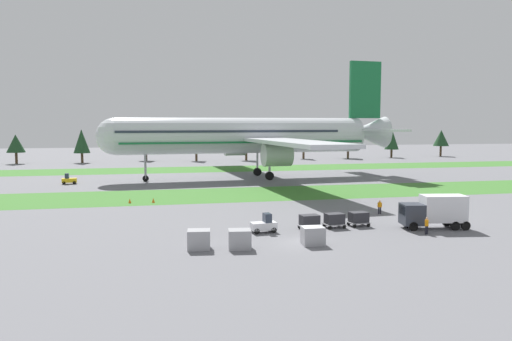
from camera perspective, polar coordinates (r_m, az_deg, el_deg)
name	(u,v)px	position (r m, az deg, el deg)	size (l,w,h in m)	color
ground_plane	(304,244)	(46.46, 5.62, -8.45)	(400.00, 400.00, 0.00)	slate
grass_strip_near	(241,194)	(78.26, -1.77, -2.75)	(320.00, 16.24, 0.01)	#3D752D
grass_strip_far	(209,169)	(122.00, -5.49, 0.16)	(320.00, 16.24, 0.01)	#3D752D
airliner	(251,135)	(100.62, -0.55, 4.09)	(60.91, 75.33, 24.55)	silver
baggage_tug	(264,225)	(50.82, 0.96, -6.28)	(2.71, 1.53, 1.97)	silver
cargo_dolly_lead	(309,221)	(52.55, 6.20, -5.80)	(2.33, 1.69, 1.55)	#A3A3A8
cargo_dolly_second	(334,219)	(53.75, 9.06, -5.59)	(2.33, 1.69, 1.55)	#A3A3A8
cargo_dolly_third	(359,218)	(55.08, 11.78, -5.37)	(2.33, 1.69, 1.55)	#A3A3A8
catering_truck	(435,210)	(55.80, 19.96, -4.36)	(7.23, 3.36, 3.58)	#2D333D
pushback_tractor	(69,180)	(97.79, -20.82, -0.99)	(2.69, 1.48, 1.97)	yellow
ground_crew_marshaller	(427,225)	(52.87, 19.14, -5.98)	(0.52, 0.36, 1.74)	black
ground_crew_loader	(380,206)	(63.01, 14.12, -4.04)	(0.44, 0.41, 1.74)	black
uld_container_0	(240,239)	(44.36, -1.90, -7.95)	(2.00, 1.60, 1.73)	#A3A3A8
uld_container_1	(199,240)	(44.48, -6.63, -7.94)	(2.00, 1.60, 1.74)	#A3A3A8
uld_container_2	(313,236)	(46.05, 6.59, -7.51)	(2.00, 1.60, 1.69)	#A3A3A8
taxiway_marker_0	(153,200)	(71.36, -11.79, -3.39)	(0.44, 0.44, 0.68)	orange
taxiway_marker_1	(130,201)	(71.67, -14.39, -3.42)	(0.44, 0.44, 0.65)	orange
distant_tree_line	(220,138)	(151.37, -4.16, 3.73)	(169.65, 10.29, 11.89)	#4C3823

